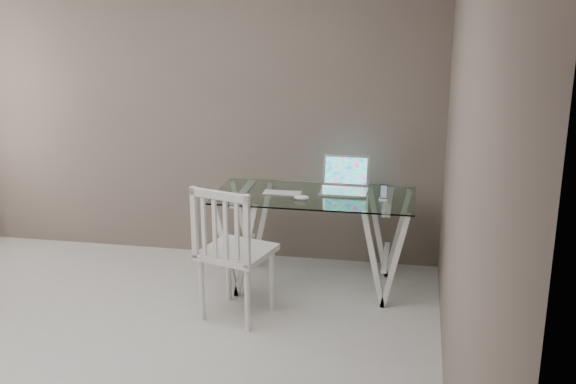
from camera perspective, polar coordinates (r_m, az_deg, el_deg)
room at (r=3.96m, az=-17.43°, el=6.93°), size 4.50×4.52×2.71m
desk at (r=5.55m, az=2.08°, el=-3.79°), size 1.50×0.70×0.75m
chair at (r=4.98m, az=-4.55°, el=-4.39°), size 0.56×0.56×0.99m
laptop at (r=5.55m, az=4.50°, el=0.75°), size 0.36×0.32×0.25m
keyboard at (r=5.45m, az=-0.46°, el=-0.09°), size 0.30×0.13×0.01m
mouse at (r=5.31m, az=1.07°, el=-0.43°), size 0.11×0.07×0.04m
phone_dock at (r=5.34m, az=7.56°, el=-0.32°), size 0.06×0.06×0.12m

